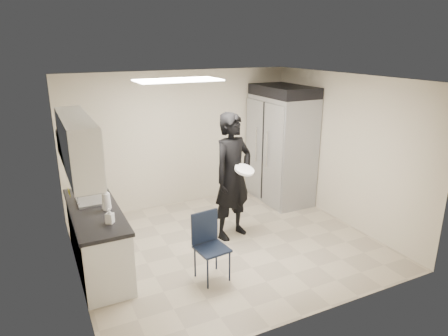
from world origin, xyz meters
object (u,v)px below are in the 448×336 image
lower_counter (98,240)px  commercial_fridge (281,149)px  folding_chair (212,249)px  man_tuxedo (233,177)px

lower_counter → commercial_fridge: (3.78, 1.07, 0.62)m
lower_counter → folding_chair: size_ratio=2.10×
lower_counter → commercial_fridge: commercial_fridge is taller
man_tuxedo → lower_counter: bearing=163.6°
commercial_fridge → man_tuxedo: size_ratio=1.02×
man_tuxedo → commercial_fridge: bearing=14.6°
folding_chair → man_tuxedo: 1.45m
commercial_fridge → folding_chair: bearing=-140.1°
lower_counter → folding_chair: bearing=-36.4°
commercial_fridge → man_tuxedo: commercial_fridge is taller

